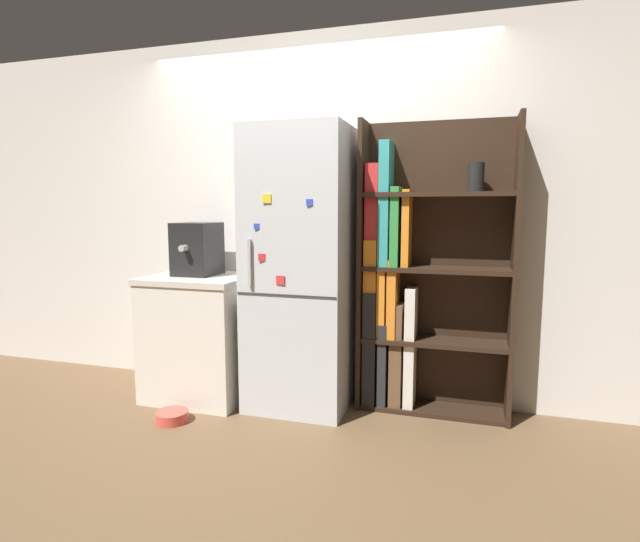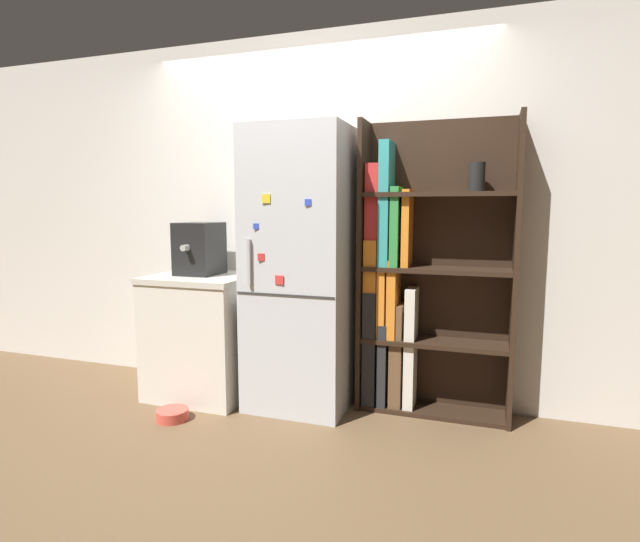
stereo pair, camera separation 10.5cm
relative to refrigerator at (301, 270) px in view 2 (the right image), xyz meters
name	(u,v)px [view 2 (the right image)]	position (x,y,z in m)	size (l,w,h in m)	color
ground_plane	(293,412)	(0.00, -0.16, -0.95)	(16.00, 16.00, 0.00)	brown
wall_back	(316,218)	(0.00, 0.31, 0.35)	(8.00, 0.05, 2.60)	silver
refrigerator	(301,270)	(0.00, 0.00, 0.00)	(0.68, 0.60, 1.90)	silver
bookshelf	(413,284)	(0.74, 0.18, -0.09)	(0.99, 0.29, 1.94)	black
kitchen_counter	(205,335)	(-0.75, -0.03, -0.51)	(0.72, 0.67, 0.89)	silver
espresso_machine	(200,249)	(-0.79, 0.00, 0.13)	(0.28, 0.37, 0.38)	black
pet_bowl	(172,414)	(-0.70, -0.52, -0.91)	(0.21, 0.21, 0.07)	#D84C3F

